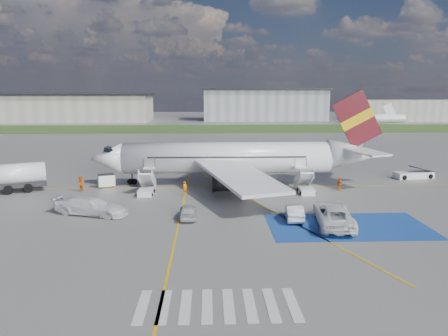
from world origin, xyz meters
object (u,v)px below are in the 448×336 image
Objects in this scene: gpu_cart at (106,181)px; car_silver_a at (188,211)px; airliner at (238,158)px; fuel_tanker at (1,181)px; van_white_b at (91,203)px; car_silver_b at (294,212)px; belt_loader at (414,175)px; van_white_a at (334,211)px.

gpu_cart reaches higher than car_silver_a.
fuel_tanker is (-27.98, -4.09, -1.98)m from airliner.
fuel_tanker reaches higher than van_white_b.
van_white_b is at bearing -1.34° from car_silver_b.
belt_loader is 26.22m from van_white_a.
belt_loader is at bearing -131.68° from car_silver_b.
belt_loader is 1.37× the size of car_silver_b.
car_silver_b is (9.84, -0.76, 0.03)m from car_silver_a.
gpu_cart is (-16.47, -1.33, -2.66)m from airliner.
fuel_tanker reaches higher than car_silver_b.
car_silver_a is 9.87m from car_silver_b.
van_white_b is (-39.30, -16.26, 0.68)m from belt_loader.
gpu_cart is 0.57× the size of car_silver_a.
airliner is 16.34m from car_silver_a.
airliner is 8.56× the size of car_silver_b.
van_white_b is at bearing -138.25° from airliner.
fuel_tanker is 24.82m from car_silver_a.
belt_loader is at bearing -48.10° from van_white_b.
gpu_cart is at bearing 25.64° from van_white_b.
belt_loader is 27.33m from car_silver_b.
fuel_tanker reaches higher than belt_loader.
van_white_a is at bearing -56.55° from gpu_cart.
airliner is 18.95m from van_white_a.
car_silver_a is (22.25, -10.98, -0.73)m from fuel_tanker.
van_white_b is (-9.41, 1.55, 0.42)m from car_silver_a.
van_white_a is at bearing -67.06° from airliner.
car_silver_a is at bearing -74.61° from gpu_cart.
car_silver_a is at bearing -110.82° from airliner.
airliner is at bearing 176.29° from belt_loader.
airliner is at bearing -28.83° from van_white_b.
airliner reaches higher than fuel_tanker.
fuel_tanker is 11.86m from gpu_cart.
van_white_b is (-19.25, 2.31, 0.39)m from car_silver_b.
belt_loader is 34.80m from car_silver_a.
van_white_a is at bearing 160.37° from car_silver_b.
airliner is 20.42m from van_white_b.
airliner reaches higher than gpu_cart.
car_silver_b is (20.58, -14.50, -0.03)m from gpu_cart.
car_silver_a is 9.55m from van_white_b.
belt_loader is at bearing 6.49° from airliner.
van_white_a is at bearing -140.14° from belt_loader.
belt_loader is at bearing -121.62° from van_white_a.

